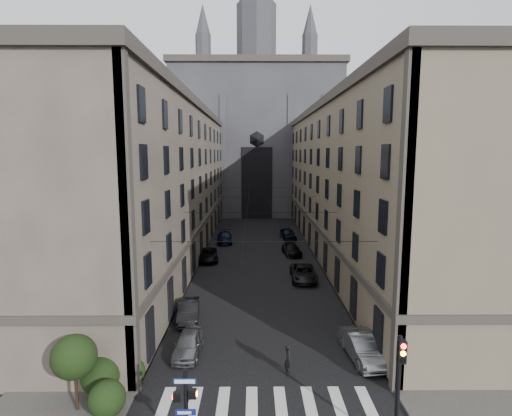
{
  "coord_description": "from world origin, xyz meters",
  "views": [
    {
      "loc": [
        -0.65,
        -13.99,
        12.92
      ],
      "look_at": [
        -0.49,
        10.77,
        9.48
      ],
      "focal_mm": 28.0,
      "sensor_mm": 36.0,
      "label": 1
    }
  ],
  "objects_px": {
    "car_left_near": "(188,344)",
    "pedestrian_signal_left": "(186,406)",
    "car_left_midfar": "(208,255)",
    "car_left_far": "(225,237)",
    "gothic_tower": "(256,130)",
    "car_right_near": "(362,347)",
    "car_left_midnear": "(188,311)",
    "pedestrian": "(288,359)",
    "traffic_light_right": "(399,379)",
    "car_right_midfar": "(292,249)",
    "car_right_midnear": "(303,273)",
    "car_right_far": "(288,234)"
  },
  "relations": [
    {
      "from": "car_left_near",
      "to": "pedestrian_signal_left",
      "type": "bearing_deg",
      "value": -79.5
    },
    {
      "from": "car_left_midfar",
      "to": "car_left_far",
      "type": "distance_m",
      "value": 9.84
    },
    {
      "from": "car_left_near",
      "to": "gothic_tower",
      "type": "bearing_deg",
      "value": 87.46
    },
    {
      "from": "car_left_near",
      "to": "car_right_near",
      "type": "bearing_deg",
      "value": -1.98
    },
    {
      "from": "car_left_midnear",
      "to": "pedestrian",
      "type": "height_order",
      "value": "pedestrian"
    },
    {
      "from": "gothic_tower",
      "to": "car_left_near",
      "type": "distance_m",
      "value": 67.04
    },
    {
      "from": "traffic_light_right",
      "to": "car_left_far",
      "type": "xyz_separation_m",
      "value": [
        -10.45,
        40.69,
        -2.53
      ]
    },
    {
      "from": "pedestrian_signal_left",
      "to": "car_left_near",
      "type": "xyz_separation_m",
      "value": [
        -1.35,
        8.82,
        -1.62
      ]
    },
    {
      "from": "traffic_light_right",
      "to": "car_left_midfar",
      "type": "height_order",
      "value": "traffic_light_right"
    },
    {
      "from": "car_left_far",
      "to": "car_right_midfar",
      "type": "height_order",
      "value": "car_left_far"
    },
    {
      "from": "car_right_midnear",
      "to": "car_right_far",
      "type": "distance_m",
      "value": 19.45
    },
    {
      "from": "car_right_midnear",
      "to": "car_left_midfar",
      "type": "bearing_deg",
      "value": 146.16
    },
    {
      "from": "car_right_near",
      "to": "car_left_near",
      "type": "bearing_deg",
      "value": 169.83
    },
    {
      "from": "car_left_near",
      "to": "car_left_midnear",
      "type": "relative_size",
      "value": 0.91
    },
    {
      "from": "car_left_far",
      "to": "car_right_far",
      "type": "xyz_separation_m",
      "value": [
        9.36,
        2.16,
        0.06
      ]
    },
    {
      "from": "car_left_near",
      "to": "pedestrian",
      "type": "xyz_separation_m",
      "value": [
        6.25,
        -2.32,
        0.17
      ]
    },
    {
      "from": "car_right_near",
      "to": "car_left_midnear",
      "type": "bearing_deg",
      "value": 146.78
    },
    {
      "from": "car_left_midfar",
      "to": "car_right_midfar",
      "type": "bearing_deg",
      "value": 7.12
    },
    {
      "from": "car_right_midnear",
      "to": "pedestrian",
      "type": "height_order",
      "value": "pedestrian"
    },
    {
      "from": "car_right_midnear",
      "to": "pedestrian",
      "type": "xyz_separation_m",
      "value": [
        -3.05,
        -17.32,
        0.12
      ]
    },
    {
      "from": "car_left_midfar",
      "to": "car_left_far",
      "type": "height_order",
      "value": "car_left_far"
    },
    {
      "from": "traffic_light_right",
      "to": "car_left_midnear",
      "type": "distance_m",
      "value": 17.94
    },
    {
      "from": "car_left_far",
      "to": "car_right_far",
      "type": "height_order",
      "value": "car_right_far"
    },
    {
      "from": "car_left_far",
      "to": "pedestrian",
      "type": "xyz_separation_m",
      "value": [
        6.23,
        -34.61,
        0.11
      ]
    },
    {
      "from": "traffic_light_right",
      "to": "car_right_midnear",
      "type": "height_order",
      "value": "traffic_light_right"
    },
    {
      "from": "car_left_midfar",
      "to": "pedestrian",
      "type": "bearing_deg",
      "value": -80.74
    },
    {
      "from": "gothic_tower",
      "to": "car_right_far",
      "type": "distance_m",
      "value": 34.93
    },
    {
      "from": "car_left_near",
      "to": "car_left_midfar",
      "type": "bearing_deg",
      "value": 95.14
    },
    {
      "from": "pedestrian",
      "to": "gothic_tower",
      "type": "bearing_deg",
      "value": 17.32
    },
    {
      "from": "pedestrian_signal_left",
      "to": "car_right_midfar",
      "type": "distance_m",
      "value": 35.01
    },
    {
      "from": "car_left_midnear",
      "to": "car_right_far",
      "type": "distance_m",
      "value": 30.9
    },
    {
      "from": "pedestrian_signal_left",
      "to": "car_right_near",
      "type": "bearing_deg",
      "value": 39.8
    },
    {
      "from": "pedestrian_signal_left",
      "to": "car_right_midfar",
      "type": "height_order",
      "value": "pedestrian_signal_left"
    },
    {
      "from": "car_left_midfar",
      "to": "car_right_near",
      "type": "bearing_deg",
      "value": -69.66
    },
    {
      "from": "car_right_far",
      "to": "car_left_far",
      "type": "bearing_deg",
      "value": -174.37
    },
    {
      "from": "traffic_light_right",
      "to": "car_left_midfar",
      "type": "distance_m",
      "value": 33.22
    },
    {
      "from": "car_left_far",
      "to": "car_right_near",
      "type": "bearing_deg",
      "value": -76.17
    },
    {
      "from": "car_right_midnear",
      "to": "car_right_near",
      "type": "bearing_deg",
      "value": -82.05
    },
    {
      "from": "car_right_midfar",
      "to": "pedestrian",
      "type": "distance_m",
      "value": 27.76
    },
    {
      "from": "car_left_midnear",
      "to": "car_left_far",
      "type": "height_order",
      "value": "car_left_far"
    },
    {
      "from": "car_right_near",
      "to": "car_left_far",
      "type": "bearing_deg",
      "value": 102.07
    },
    {
      "from": "car_left_near",
      "to": "car_right_midfar",
      "type": "xyz_separation_m",
      "value": [
        9.07,
        25.3,
        -0.0
      ]
    },
    {
      "from": "car_left_midfar",
      "to": "car_right_midnear",
      "type": "xyz_separation_m",
      "value": [
        10.63,
        -7.55,
        0.03
      ]
    },
    {
      "from": "car_left_midfar",
      "to": "car_left_far",
      "type": "xyz_separation_m",
      "value": [
        1.35,
        9.74,
        0.04
      ]
    },
    {
      "from": "car_right_midfar",
      "to": "pedestrian",
      "type": "bearing_deg",
      "value": -103.0
    },
    {
      "from": "pedestrian_signal_left",
      "to": "car_left_near",
      "type": "relative_size",
      "value": 0.97
    },
    {
      "from": "gothic_tower",
      "to": "car_right_midnear",
      "type": "xyz_separation_m",
      "value": [
        4.43,
        -49.64,
        -17.05
      ]
    },
    {
      "from": "car_left_near",
      "to": "car_left_far",
      "type": "height_order",
      "value": "car_left_far"
    },
    {
      "from": "car_right_midnear",
      "to": "car_right_far",
      "type": "height_order",
      "value": "car_right_far"
    },
    {
      "from": "gothic_tower",
      "to": "car_right_near",
      "type": "bearing_deg",
      "value": -84.58
    }
  ]
}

